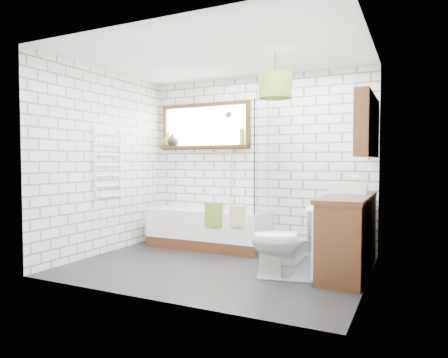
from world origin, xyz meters
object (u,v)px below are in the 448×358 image
at_px(bathtub, 210,228).
at_px(pendant, 275,86).
at_px(vanity, 348,233).
at_px(basin, 348,188).
at_px(toilet, 288,241).

relative_size(bathtub, pendant, 4.65).
xyz_separation_m(vanity, basin, (-0.06, 0.34, 0.50)).
distance_m(vanity, basin, 0.61).
distance_m(bathtub, toilet, 1.82).
distance_m(basin, pendant, 1.52).
bearing_deg(vanity, pendant, -157.35).
distance_m(vanity, toilet, 0.77).
height_order(bathtub, pendant, pendant).
relative_size(bathtub, toilet, 2.16).
bearing_deg(bathtub, basin, -4.16).
height_order(toilet, pendant, pendant).
bearing_deg(basin, toilet, -118.69).
relative_size(basin, pendant, 1.19).
relative_size(vanity, basin, 3.43).
bearing_deg(toilet, vanity, 123.87).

